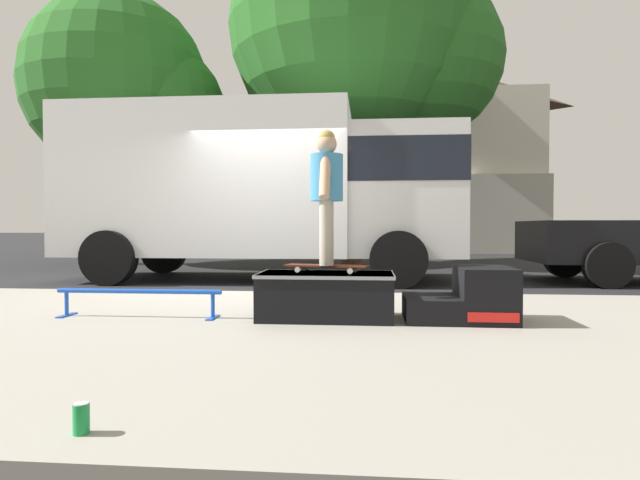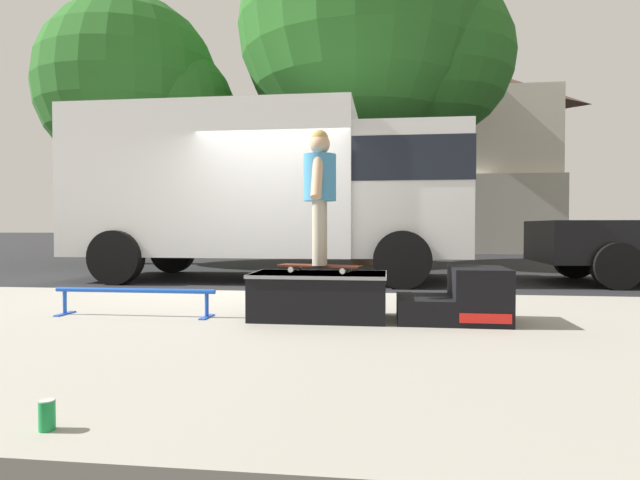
% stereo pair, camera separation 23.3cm
% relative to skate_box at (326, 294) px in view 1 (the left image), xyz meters
% --- Properties ---
extents(ground_plane, '(140.00, 140.00, 0.00)m').
position_rel_skate_box_xyz_m(ground_plane, '(-1.21, 2.46, -0.34)').
color(ground_plane, black).
extents(sidewalk_slab, '(50.00, 5.00, 0.12)m').
position_rel_skate_box_xyz_m(sidewalk_slab, '(-1.21, -0.54, -0.28)').
color(sidewalk_slab, gray).
rests_on(sidewalk_slab, ground).
extents(skate_box, '(1.23, 0.68, 0.42)m').
position_rel_skate_box_xyz_m(skate_box, '(0.00, 0.00, 0.00)').
color(skate_box, black).
rests_on(skate_box, sidewalk_slab).
extents(kicker_ramp, '(0.95, 0.65, 0.48)m').
position_rel_skate_box_xyz_m(kicker_ramp, '(1.27, -0.00, -0.02)').
color(kicker_ramp, black).
rests_on(kicker_ramp, sidewalk_slab).
extents(grind_rail, '(1.57, 0.28, 0.26)m').
position_rel_skate_box_xyz_m(grind_rail, '(-1.74, -0.08, -0.02)').
color(grind_rail, blue).
rests_on(grind_rail, sidewalk_slab).
extents(skateboard, '(0.80, 0.37, 0.07)m').
position_rel_skate_box_xyz_m(skateboard, '(0.00, 0.05, 0.25)').
color(skateboard, '#4C1E14').
rests_on(skateboard, skate_box).
extents(skater_kid, '(0.30, 0.64, 1.24)m').
position_rel_skate_box_xyz_m(skater_kid, '(0.00, 0.05, 0.99)').
color(skater_kid, '#B7AD99').
rests_on(skater_kid, skateboard).
extents(soda_can, '(0.07, 0.07, 0.13)m').
position_rel_skate_box_xyz_m(soda_can, '(-0.78, -2.78, -0.16)').
color(soda_can, '#198C3F').
rests_on(soda_can, sidewalk_slab).
extents(box_truck, '(6.91, 2.63, 3.05)m').
position_rel_skate_box_xyz_m(box_truck, '(-1.47, 4.66, 1.36)').
color(box_truck, white).
rests_on(box_truck, ground).
extents(street_tree_main, '(5.03, 4.57, 6.82)m').
position_rel_skate_box_xyz_m(street_tree_main, '(-5.72, 8.21, 4.05)').
color(street_tree_main, brown).
rests_on(street_tree_main, ground).
extents(street_tree_neighbour, '(6.79, 6.17, 8.97)m').
position_rel_skate_box_xyz_m(street_tree_neighbour, '(0.35, 8.62, 5.36)').
color(street_tree_neighbour, brown).
rests_on(street_tree_neighbour, ground).
extents(house_behind, '(9.54, 8.23, 8.40)m').
position_rel_skate_box_xyz_m(house_behind, '(2.25, 18.33, 3.90)').
color(house_behind, beige).
rests_on(house_behind, ground).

